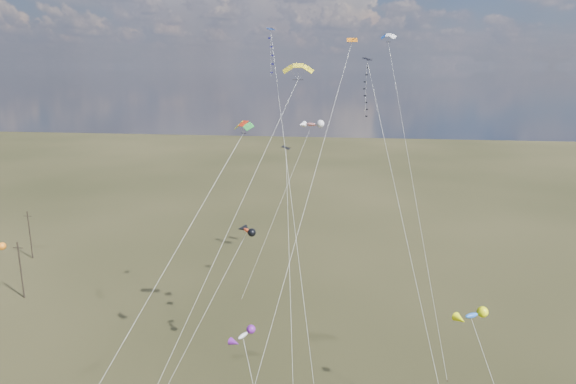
# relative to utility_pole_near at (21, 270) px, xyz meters

# --- Properties ---
(utility_pole_near) EXTENTS (1.40, 0.20, 8.00)m
(utility_pole_near) POSITION_rel_utility_pole_near_xyz_m (0.00, 0.00, 0.00)
(utility_pole_near) COLOR black
(utility_pole_near) RESTS_ON ground
(utility_pole_far) EXTENTS (1.40, 0.20, 8.00)m
(utility_pole_far) POSITION_rel_utility_pole_near_xyz_m (-8.00, 14.00, 0.00)
(utility_pole_far) COLOR black
(utility_pole_far) RESTS_ON ground
(diamond_black_high) EXTENTS (8.34, 27.08, 31.66)m
(diamond_black_high) POSITION_rel_utility_pole_near_xyz_m (45.67, -3.33, 22.63)
(diamond_black_high) COLOR black
(diamond_black_high) RESTS_ON ground
(diamond_navy_tall) EXTENTS (7.48, 18.09, 34.44)m
(diamond_navy_tall) POSITION_rel_utility_pole_near_xyz_m (36.14, -8.36, 25.54)
(diamond_navy_tall) COLOR #0F1F4B
(diamond_navy_tall) RESTS_ON ground
(diamond_black_mid) EXTENTS (3.45, 16.71, 23.27)m
(diamond_black_mid) POSITION_rel_utility_pole_near_xyz_m (38.57, -15.90, 11.75)
(diamond_black_mid) COLOR black
(diamond_black_mid) RESTS_ON ground
(diamond_orange_center) EXTENTS (8.68, 19.27, 33.12)m
(diamond_orange_center) POSITION_rel_utility_pole_near_xyz_m (41.17, -18.88, 18.59)
(diamond_orange_center) COLOR #D86709
(diamond_orange_center) RESTS_ON ground
(parafoil_yellow) EXTENTS (13.58, 17.91, 31.44)m
(parafoil_yellow) POSITION_rel_utility_pole_near_xyz_m (38.76, -11.18, 26.55)
(parafoil_yellow) COLOR yellow
(parafoil_yellow) RESTS_ON ground
(parafoil_blue_white) EXTENTS (7.27, 23.85, 35.19)m
(parafoil_blue_white) POSITION_rel_utility_pole_near_xyz_m (48.10, 10.57, 30.19)
(parafoil_blue_white) COLOR blue
(parafoil_blue_white) RESTS_ON ground
(parafoil_tricolor) EXTENTS (13.34, 20.77, 26.47)m
(parafoil_tricolor) POSITION_rel_utility_pole_near_xyz_m (34.60, -16.58, 21.59)
(parafoil_tricolor) COLOR #DDE30E
(parafoil_tricolor) RESTS_ON ground
(novelty_orange_black) EXTENTS (8.22, 12.40, 15.59)m
(novelty_orange_black) POSITION_rel_utility_pole_near_xyz_m (33.96, -12.58, 10.97)
(novelty_orange_black) COLOR #EF491D
(novelty_orange_black) RESTS_ON ground
(novelty_white_purple) EXTENTS (4.77, 6.49, 12.27)m
(novelty_white_purple) POSITION_rel_utility_pole_near_xyz_m (36.73, -26.76, 7.73)
(novelty_white_purple) COLOR silver
(novelty_white_purple) RESTS_ON ground
(novelty_redwhite_stripe) EXTENTS (10.07, 13.05, 23.25)m
(novelty_redwhite_stripe) POSITION_rel_utility_pole_near_xyz_m (37.77, 14.78, 18.43)
(novelty_redwhite_stripe) COLOR red
(novelty_redwhite_stripe) RESTS_ON ground
(novelty_blue_yellow) EXTENTS (5.80, 8.70, 13.05)m
(novelty_blue_yellow) POSITION_rel_utility_pole_near_xyz_m (53.32, -22.76, 8.43)
(novelty_blue_yellow) COLOR blue
(novelty_blue_yellow) RESTS_ON ground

